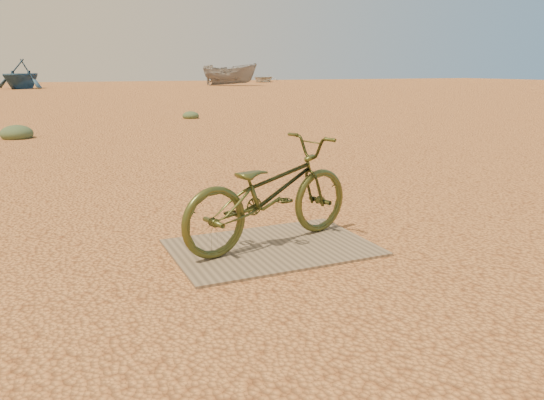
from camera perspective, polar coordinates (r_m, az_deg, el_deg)
name	(u,v)px	position (r m, az deg, el deg)	size (l,w,h in m)	color
ground	(223,251)	(4.48, -5.30, -5.46)	(120.00, 120.00, 0.00)	#DF8F4E
plywood_board	(272,247)	(4.50, 0.00, -5.13)	(1.66, 1.13, 0.02)	#836D55
bicycle	(270,192)	(4.45, -0.22, 0.84)	(0.60, 1.72, 0.90)	#424A20
boat_far_left	(21,74)	(43.97, -25.42, 12.16)	(3.53, 4.09, 2.15)	#2C4E71
boat_mid_right	(230,75)	(47.43, -4.56, 13.31)	(1.83, 4.87, 1.88)	gray
boat_far_right	(263,78)	(59.23, -0.98, 12.99)	(2.97, 4.15, 0.86)	beige
kale_a	(17,138)	(12.88, -25.72, 6.00)	(0.68, 0.68, 0.37)	#4E6344
kale_b	(191,118)	(16.50, -8.73, 8.68)	(0.50, 0.50, 0.27)	#4E6344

